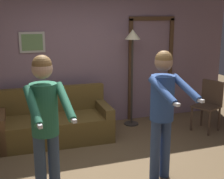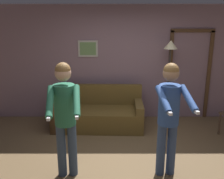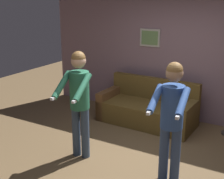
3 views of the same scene
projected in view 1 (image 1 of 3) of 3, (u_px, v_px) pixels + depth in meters
The scene contains 7 objects.
ground_plane at pixel (118, 176), 4.19m from camera, with size 12.00×12.00×0.00m, color brown.
back_wall_assembly at pixel (79, 59), 5.88m from camera, with size 6.40×0.10×2.60m.
couch at pixel (55, 124), 5.37m from camera, with size 1.93×0.91×0.87m.
torchiere_lamp at pixel (132, 49), 5.82m from camera, with size 0.29×0.29×1.85m.
person_standing_left at pixel (45, 116), 3.42m from camera, with size 0.49×0.68×1.71m.
person_standing_right at pixel (163, 104), 3.91m from camera, with size 0.49×0.72×1.70m.
dining_chair_distant at pixel (209, 102), 5.79m from camera, with size 0.56×0.56×0.93m.
Camera 1 is at (-1.33, -3.56, 2.13)m, focal length 50.00 mm.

